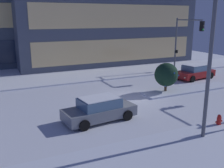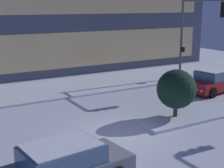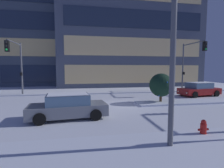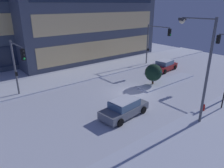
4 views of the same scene
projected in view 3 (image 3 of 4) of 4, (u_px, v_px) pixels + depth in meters
The scene contains 13 objects.
ground at pixel (122, 105), 14.03m from camera, with size 52.00×52.00×0.00m, color silver.
curb_strip_near at pixel (191, 166), 5.13m from camera, with size 52.00×5.20×0.14m, color silver.
curb_strip_far at pixel (106, 91), 22.92m from camera, with size 52.00×5.20×0.14m, color silver.
median_strip at pixel (187, 102), 14.96m from camera, with size 9.00×1.80×0.14m, color silver.
office_tower_main at pixel (127, 5), 32.23m from camera, with size 24.55×12.23×30.03m.
office_tower_secondary at pixel (40, 39), 32.59m from camera, with size 11.63×9.17×17.35m.
car_near at pixel (68, 107), 10.26m from camera, with size 4.78×2.46×1.49m.
car_far at pixel (199, 89), 18.86m from camera, with size 4.68×2.58×1.49m.
traffic_light_corner_far_left at pixel (16, 59), 17.63m from camera, with size 0.32×3.95×5.82m.
traffic_light_corner_far_right at pixel (191, 58), 20.95m from camera, with size 0.32×4.34×6.22m.
street_lamp_arched at pixel (163, 7), 6.60m from camera, with size 0.64×2.82×8.28m.
fire_hydrant at pixel (203, 128), 7.49m from camera, with size 0.48×0.26×0.76m.
decorated_tree_median at pixel (161, 85), 14.80m from camera, with size 2.01×2.08×2.58m.
Camera 3 is at (-3.20, -13.47, 2.95)m, focal length 27.52 mm.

